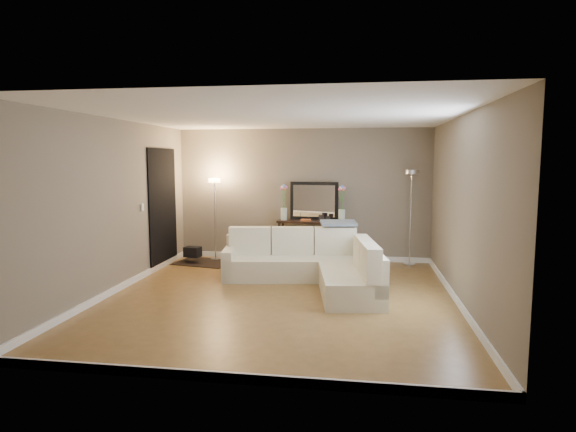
# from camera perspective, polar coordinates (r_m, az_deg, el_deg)

# --- Properties ---
(floor) EXTENTS (5.00, 5.50, 0.01)m
(floor) POSITION_cam_1_polar(r_m,az_deg,el_deg) (7.10, -0.98, -9.65)
(floor) COLOR brown
(floor) RESTS_ON ground
(ceiling) EXTENTS (5.00, 5.50, 0.01)m
(ceiling) POSITION_cam_1_polar(r_m,az_deg,el_deg) (6.84, -1.02, 11.84)
(ceiling) COLOR white
(ceiling) RESTS_ON ground
(wall_back) EXTENTS (5.00, 0.02, 2.60)m
(wall_back) POSITION_cam_1_polar(r_m,az_deg,el_deg) (9.57, 1.75, 2.54)
(wall_back) COLOR #776C5B
(wall_back) RESTS_ON ground
(wall_front) EXTENTS (5.00, 0.02, 2.60)m
(wall_front) POSITION_cam_1_polar(r_m,az_deg,el_deg) (4.17, -7.30, -2.88)
(wall_front) COLOR #776C5B
(wall_front) RESTS_ON ground
(wall_left) EXTENTS (0.02, 5.50, 2.60)m
(wall_left) POSITION_cam_1_polar(r_m,az_deg,el_deg) (7.67, -19.82, 1.12)
(wall_left) COLOR #776C5B
(wall_left) RESTS_ON ground
(wall_right) EXTENTS (0.02, 5.50, 2.60)m
(wall_right) POSITION_cam_1_polar(r_m,az_deg,el_deg) (6.89, 20.05, 0.53)
(wall_right) COLOR #776C5B
(wall_right) RESTS_ON ground
(baseboard_back) EXTENTS (5.00, 0.03, 0.10)m
(baseboard_back) POSITION_cam_1_polar(r_m,az_deg,el_deg) (9.72, 1.71, -4.85)
(baseboard_back) COLOR white
(baseboard_back) RESTS_ON ground
(baseboard_front) EXTENTS (5.00, 0.03, 0.10)m
(baseboard_front) POSITION_cam_1_polar(r_m,az_deg,el_deg) (4.57, -6.97, -18.47)
(baseboard_front) COLOR white
(baseboard_front) RESTS_ON ground
(baseboard_left) EXTENTS (0.03, 5.50, 0.10)m
(baseboard_left) POSITION_cam_1_polar(r_m,az_deg,el_deg) (7.87, -19.30, -7.97)
(baseboard_left) COLOR white
(baseboard_left) RESTS_ON ground
(baseboard_right) EXTENTS (0.03, 5.50, 0.10)m
(baseboard_right) POSITION_cam_1_polar(r_m,az_deg,el_deg) (7.12, 19.44, -9.52)
(baseboard_right) COLOR white
(baseboard_right) RESTS_ON ground
(doorway) EXTENTS (0.02, 1.20, 2.20)m
(doorway) POSITION_cam_1_polar(r_m,az_deg,el_deg) (9.20, -14.59, 0.91)
(doorway) COLOR black
(doorway) RESTS_ON ground
(switch_plate) EXTENTS (0.02, 0.08, 0.12)m
(switch_plate) POSITION_cam_1_polar(r_m,az_deg,el_deg) (8.42, -16.88, 1.01)
(switch_plate) COLOR white
(switch_plate) RESTS_ON ground
(sectional_sofa) EXTENTS (2.70, 2.39, 0.84)m
(sectional_sofa) POSITION_cam_1_polar(r_m,az_deg,el_deg) (7.80, 3.21, -5.76)
(sectional_sofa) COLOR beige
(sectional_sofa) RESTS_ON floor
(throw_blanket) EXTENTS (0.66, 0.46, 0.08)m
(throw_blanket) POSITION_cam_1_polar(r_m,az_deg,el_deg) (8.31, 6.00, -0.82)
(throw_blanket) COLOR slate
(throw_blanket) RESTS_ON sectional_sofa
(console_table) EXTENTS (1.36, 0.48, 0.82)m
(console_table) POSITION_cam_1_polar(r_m,az_deg,el_deg) (9.33, 2.37, -2.75)
(console_table) COLOR black
(console_table) RESTS_ON floor
(leaning_mirror) EXTENTS (0.95, 0.13, 0.74)m
(leaning_mirror) POSITION_cam_1_polar(r_m,az_deg,el_deg) (9.39, 3.11, 1.80)
(leaning_mirror) COLOR black
(leaning_mirror) RESTS_ON console_table
(table_decor) EXTENTS (0.57, 0.14, 0.13)m
(table_decor) POSITION_cam_1_polar(r_m,az_deg,el_deg) (9.22, 2.84, -0.45)
(table_decor) COLOR #CB5B23
(table_decor) RESTS_ON console_table
(flower_vase_left) EXTENTS (0.16, 0.13, 0.70)m
(flower_vase_left) POSITION_cam_1_polar(r_m,az_deg,el_deg) (9.35, -0.50, 1.29)
(flower_vase_left) COLOR silver
(flower_vase_left) RESTS_ON console_table
(flower_vase_right) EXTENTS (0.16, 0.13, 0.70)m
(flower_vase_right) POSITION_cam_1_polar(r_m,az_deg,el_deg) (9.14, 6.40, 1.13)
(flower_vase_right) COLOR silver
(flower_vase_right) RESTS_ON console_table
(floor_lamp_lit) EXTENTS (0.27, 0.27, 1.62)m
(floor_lamp_lit) POSITION_cam_1_polar(r_m,az_deg,el_deg) (9.60, -8.67, 1.56)
(floor_lamp_lit) COLOR silver
(floor_lamp_lit) RESTS_ON floor
(floor_lamp_unlit) EXTENTS (0.29, 0.29, 1.81)m
(floor_lamp_unlit) POSITION_cam_1_polar(r_m,az_deg,el_deg) (9.29, 14.39, 2.06)
(floor_lamp_unlit) COLOR silver
(floor_lamp_unlit) RESTS_ON floor
(charcoal_rug) EXTENTS (1.19, 0.98, 0.01)m
(charcoal_rug) POSITION_cam_1_polar(r_m,az_deg,el_deg) (9.54, -9.90, -5.42)
(charcoal_rug) COLOR black
(charcoal_rug) RESTS_ON floor
(black_bag) EXTENTS (0.34, 0.27, 0.19)m
(black_bag) POSITION_cam_1_polar(r_m,az_deg,el_deg) (9.52, -11.23, -4.19)
(black_bag) COLOR black
(black_bag) RESTS_ON charcoal_rug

